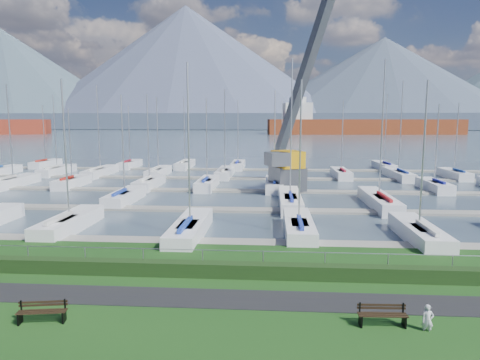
# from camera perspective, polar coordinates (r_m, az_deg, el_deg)

# --- Properties ---
(path) EXTENTS (160.00, 2.00, 0.04)m
(path) POSITION_cam_1_polar(r_m,az_deg,el_deg) (18.97, -3.37, -15.51)
(path) COLOR black
(path) RESTS_ON grass
(water) EXTENTS (800.00, 540.00, 0.20)m
(water) POSITION_cam_1_polar(r_m,az_deg,el_deg) (280.35, 3.66, 6.46)
(water) COLOR #425260
(hedge) EXTENTS (80.00, 0.70, 0.70)m
(hedge) POSITION_cam_1_polar(r_m,az_deg,el_deg) (21.24, -2.45, -11.87)
(hedge) COLOR #1A3212
(hedge) RESTS_ON grass
(fence) EXTENTS (80.00, 0.04, 0.04)m
(fence) POSITION_cam_1_polar(r_m,az_deg,el_deg) (21.35, -2.34, -9.36)
(fence) COLOR gray
(fence) RESTS_ON grass
(foothill) EXTENTS (900.00, 80.00, 12.00)m
(foothill) POSITION_cam_1_polar(r_m,az_deg,el_deg) (350.24, 3.77, 7.84)
(foothill) COLOR #465367
(foothill) RESTS_ON water
(mountains) EXTENTS (1190.00, 360.00, 115.00)m
(mountains) POSITION_cam_1_polar(r_m,az_deg,el_deg) (426.68, 4.90, 13.34)
(mountains) COLOR #3E495A
(mountains) RESTS_ON water
(docks) EXTENTS (90.00, 41.60, 0.25)m
(docks) POSITION_cam_1_polar(r_m,az_deg,el_deg) (46.95, 1.23, -1.48)
(docks) COLOR gray
(docks) RESTS_ON water
(bench_left) EXTENTS (1.84, 0.71, 0.85)m
(bench_left) POSITION_cam_1_polar(r_m,az_deg,el_deg) (18.41, -24.86, -15.65)
(bench_left) COLOR black
(bench_left) RESTS_ON grass
(bench_right) EXTENTS (1.81, 0.49, 0.85)m
(bench_right) POSITION_cam_1_polar(r_m,az_deg,el_deg) (17.41, 18.43, -16.71)
(bench_right) COLOR black
(bench_right) RESTS_ON grass
(person) EXTENTS (0.43, 0.30, 1.14)m
(person) POSITION_cam_1_polar(r_m,az_deg,el_deg) (17.52, 23.77, -16.29)
(person) COLOR silver
(person) RESTS_ON grass
(crane) EXTENTS (7.83, 12.88, 22.35)m
(crane) POSITION_cam_1_polar(r_m,az_deg,el_deg) (47.78, 6.91, 5.32)
(crane) COLOR #515358
(crane) RESTS_ON water
(cargo_ship_mid) EXTENTS (102.25, 25.05, 21.50)m
(cargo_ship_mid) POSITION_cam_1_polar(r_m,az_deg,el_deg) (236.25, 15.15, 6.85)
(cargo_ship_mid) COLOR maroon
(cargo_ship_mid) RESTS_ON water
(sailboat_fleet) EXTENTS (73.77, 49.54, 13.47)m
(sailboat_fleet) POSITION_cam_1_polar(r_m,az_deg,el_deg) (48.71, 0.70, 5.52)
(sailboat_fleet) COLOR silver
(sailboat_fleet) RESTS_ON water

